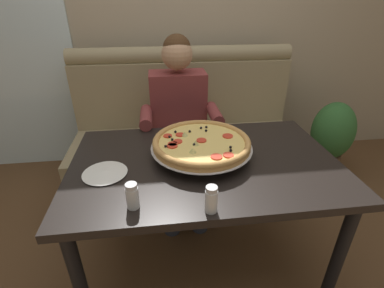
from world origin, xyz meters
TOP-DOWN VIEW (x-y plane):
  - ground_plane at (0.00, 0.00)m, footprint 16.00×16.00m
  - back_wall_with_window at (0.00, 1.47)m, footprint 6.00×0.12m
  - booth_bench at (0.00, 0.90)m, footprint 1.84×0.78m
  - dining_table at (0.00, 0.00)m, footprint 1.36×0.86m
  - diner_main at (-0.08, 0.63)m, footprint 0.54×0.64m
  - pizza at (-0.01, 0.05)m, footprint 0.53×0.53m
  - shaker_parmesan at (-0.34, -0.32)m, footprint 0.05×0.05m
  - shaker_pepper_flakes at (-0.04, -0.38)m, footprint 0.05×0.05m
  - plate_near_left at (-0.49, -0.06)m, footprint 0.21×0.21m
  - patio_chair at (-1.42, 2.23)m, footprint 0.42×0.42m
  - potted_plant at (1.29, 0.83)m, footprint 0.36×0.36m

SIDE VIEW (x-z plane):
  - ground_plane at x=0.00m, z-range 0.00..0.00m
  - potted_plant at x=1.29m, z-range 0.04..0.74m
  - booth_bench at x=0.00m, z-range -0.17..0.96m
  - patio_chair at x=-1.42m, z-range 0.09..0.95m
  - dining_table at x=0.00m, z-range 0.29..1.03m
  - diner_main at x=-0.08m, z-range 0.07..1.35m
  - plate_near_left at x=-0.49m, z-range 0.74..0.76m
  - shaker_parmesan at x=-0.34m, z-range 0.73..0.85m
  - shaker_pepper_flakes at x=-0.04m, z-range 0.73..0.85m
  - pizza at x=-0.01m, z-range 0.76..0.87m
  - back_wall_with_window at x=0.00m, z-range 0.00..2.80m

